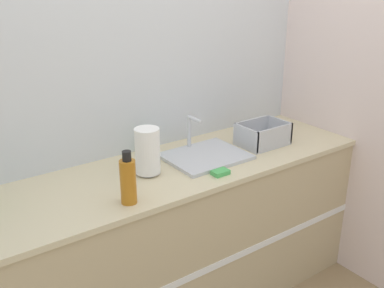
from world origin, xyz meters
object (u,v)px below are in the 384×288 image
(sink, at_px, (205,155))
(soap_dispenser, at_px, (150,144))
(paper_towel_roll, at_px, (148,151))
(dish_rack, at_px, (263,136))
(bottle_amber, at_px, (128,180))

(sink, xyz_separation_m, soap_dispenser, (-0.24, 0.21, 0.05))
(sink, bearing_deg, paper_towel_roll, -179.50)
(dish_rack, distance_m, bottle_amber, 1.03)
(paper_towel_roll, height_order, bottle_amber, bottle_amber)
(paper_towel_roll, distance_m, bottle_amber, 0.31)
(bottle_amber, bearing_deg, dish_rack, 10.01)
(dish_rack, bearing_deg, bottle_amber, -169.99)
(bottle_amber, bearing_deg, paper_towel_roll, 43.40)
(sink, relative_size, bottle_amber, 1.73)
(dish_rack, relative_size, soap_dispenser, 1.82)
(sink, distance_m, bottle_amber, 0.65)
(bottle_amber, height_order, soap_dispenser, bottle_amber)
(bottle_amber, distance_m, soap_dispenser, 0.57)
(sink, height_order, dish_rack, sink)
(paper_towel_roll, bearing_deg, sink, 0.50)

